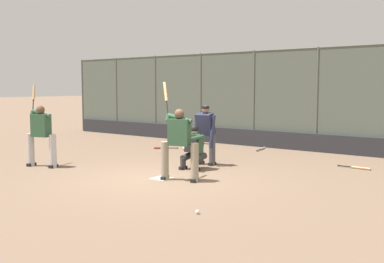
{
  "coord_description": "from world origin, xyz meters",
  "views": [
    {
      "loc": [
        -6.84,
        7.93,
        2.17
      ],
      "look_at": [
        -0.14,
        -1.0,
        1.05
      ],
      "focal_mm": 42.0,
      "sensor_mm": 36.0,
      "label": 1
    }
  ],
  "objects_px": {
    "umpire_home": "(205,133)",
    "spare_bat_third_base_side": "(163,148)",
    "spare_bat_first_base_side": "(197,143)",
    "baseball_loose": "(197,212)",
    "batter_on_deck": "(41,134)",
    "catcher_behind_plate": "(193,146)",
    "batter_at_plate": "(179,142)",
    "spare_bat_near_backstop": "(358,168)",
    "spare_bat_by_padding": "(262,149)"
  },
  "relations": [
    {
      "from": "baseball_loose",
      "to": "batter_on_deck",
      "type": "bearing_deg",
      "value": -10.68
    },
    {
      "from": "catcher_behind_plate",
      "to": "baseball_loose",
      "type": "relative_size",
      "value": 15.83
    },
    {
      "from": "spare_bat_first_base_side",
      "to": "spare_bat_by_padding",
      "type": "bearing_deg",
      "value": -177.63
    },
    {
      "from": "batter_at_plate",
      "to": "batter_on_deck",
      "type": "distance_m",
      "value": 4.19
    },
    {
      "from": "batter_at_plate",
      "to": "spare_bat_third_base_side",
      "type": "distance_m",
      "value": 5.44
    },
    {
      "from": "batter_at_plate",
      "to": "catcher_behind_plate",
      "type": "xyz_separation_m",
      "value": [
        0.6,
        -1.34,
        -0.3
      ]
    },
    {
      "from": "batter_at_plate",
      "to": "baseball_loose",
      "type": "distance_m",
      "value": 2.91
    },
    {
      "from": "umpire_home",
      "to": "spare_bat_third_base_side",
      "type": "relative_size",
      "value": 2.24
    },
    {
      "from": "baseball_loose",
      "to": "batter_at_plate",
      "type": "bearing_deg",
      "value": -45.06
    },
    {
      "from": "umpire_home",
      "to": "spare_bat_by_padding",
      "type": "distance_m",
      "value": 3.75
    },
    {
      "from": "batter_at_plate",
      "to": "spare_bat_first_base_side",
      "type": "relative_size",
      "value": 2.48
    },
    {
      "from": "spare_bat_third_base_side",
      "to": "spare_bat_near_backstop",
      "type": "bearing_deg",
      "value": 147.92
    },
    {
      "from": "spare_bat_near_backstop",
      "to": "spare_bat_first_base_side",
      "type": "xyz_separation_m",
      "value": [
        6.54,
        -1.73,
        0.0
      ]
    },
    {
      "from": "spare_bat_near_backstop",
      "to": "baseball_loose",
      "type": "bearing_deg",
      "value": -95.87
    },
    {
      "from": "spare_bat_first_base_side",
      "to": "umpire_home",
      "type": "bearing_deg",
      "value": 131.15
    },
    {
      "from": "catcher_behind_plate",
      "to": "spare_bat_by_padding",
      "type": "height_order",
      "value": "catcher_behind_plate"
    },
    {
      "from": "spare_bat_first_base_side",
      "to": "spare_bat_third_base_side",
      "type": "bearing_deg",
      "value": 88.86
    },
    {
      "from": "catcher_behind_plate",
      "to": "baseball_loose",
      "type": "xyz_separation_m",
      "value": [
        -2.56,
        3.3,
        -0.57
      ]
    },
    {
      "from": "batter_at_plate",
      "to": "spare_bat_near_backstop",
      "type": "height_order",
      "value": "batter_at_plate"
    },
    {
      "from": "spare_bat_third_base_side",
      "to": "spare_bat_first_base_side",
      "type": "relative_size",
      "value": 0.8
    },
    {
      "from": "spare_bat_by_padding",
      "to": "spare_bat_first_base_side",
      "type": "xyz_separation_m",
      "value": [
        2.75,
        0.0,
        0.0
      ]
    },
    {
      "from": "spare_bat_third_base_side",
      "to": "baseball_loose",
      "type": "distance_m",
      "value": 8.14
    },
    {
      "from": "spare_bat_near_backstop",
      "to": "spare_bat_by_padding",
      "type": "height_order",
      "value": "same"
    },
    {
      "from": "umpire_home",
      "to": "batter_on_deck",
      "type": "xyz_separation_m",
      "value": [
        3.39,
        2.9,
        0.02
      ]
    },
    {
      "from": "spare_bat_third_base_side",
      "to": "spare_bat_by_padding",
      "type": "bearing_deg",
      "value": -179.95
    },
    {
      "from": "catcher_behind_plate",
      "to": "umpire_home",
      "type": "xyz_separation_m",
      "value": [
        0.12,
        -0.75,
        0.28
      ]
    },
    {
      "from": "spare_bat_near_backstop",
      "to": "spare_bat_first_base_side",
      "type": "distance_m",
      "value": 6.76
    },
    {
      "from": "umpire_home",
      "to": "baseball_loose",
      "type": "xyz_separation_m",
      "value": [
        -2.68,
        4.05,
        -0.85
      ]
    },
    {
      "from": "batter_on_deck",
      "to": "spare_bat_third_base_side",
      "type": "xyz_separation_m",
      "value": [
        -0.34,
        -4.64,
        -0.87
      ]
    },
    {
      "from": "catcher_behind_plate",
      "to": "spare_bat_first_base_side",
      "type": "xyz_separation_m",
      "value": [
        3.06,
        -4.39,
        -0.57
      ]
    },
    {
      "from": "spare_bat_third_base_side",
      "to": "baseball_loose",
      "type": "xyz_separation_m",
      "value": [
        -5.73,
        5.79,
        0.0
      ]
    },
    {
      "from": "umpire_home",
      "to": "spare_bat_near_backstop",
      "type": "distance_m",
      "value": 4.17
    },
    {
      "from": "batter_at_plate",
      "to": "batter_on_deck",
      "type": "bearing_deg",
      "value": -5.16
    },
    {
      "from": "baseball_loose",
      "to": "spare_bat_by_padding",
      "type": "bearing_deg",
      "value": -69.6
    },
    {
      "from": "catcher_behind_plate",
      "to": "umpire_home",
      "type": "distance_m",
      "value": 0.81
    },
    {
      "from": "umpire_home",
      "to": "spare_bat_near_backstop",
      "type": "xyz_separation_m",
      "value": [
        -3.61,
        -1.91,
        -0.85
      ]
    },
    {
      "from": "spare_bat_near_backstop",
      "to": "baseball_loose",
      "type": "xyz_separation_m",
      "value": [
        0.92,
        5.95,
        0.0
      ]
    },
    {
      "from": "batter_on_deck",
      "to": "spare_bat_third_base_side",
      "type": "bearing_deg",
      "value": -109.36
    },
    {
      "from": "batter_at_plate",
      "to": "catcher_behind_plate",
      "type": "distance_m",
      "value": 1.5
    },
    {
      "from": "spare_bat_by_padding",
      "to": "spare_bat_first_base_side",
      "type": "height_order",
      "value": "same"
    },
    {
      "from": "umpire_home",
      "to": "spare_bat_first_base_side",
      "type": "relative_size",
      "value": 1.79
    },
    {
      "from": "spare_bat_third_base_side",
      "to": "baseball_loose",
      "type": "relative_size",
      "value": 9.93
    },
    {
      "from": "umpire_home",
      "to": "spare_bat_by_padding",
      "type": "bearing_deg",
      "value": -90.75
    },
    {
      "from": "batter_on_deck",
      "to": "spare_bat_by_padding",
      "type": "relative_size",
      "value": 2.56
    },
    {
      "from": "batter_at_plate",
      "to": "spare_bat_by_padding",
      "type": "xyz_separation_m",
      "value": [
        0.9,
        -5.73,
        -0.88
      ]
    },
    {
      "from": "spare_bat_by_padding",
      "to": "spare_bat_third_base_side",
      "type": "bearing_deg",
      "value": 113.4
    },
    {
      "from": "batter_on_deck",
      "to": "baseball_loose",
      "type": "xyz_separation_m",
      "value": [
        -6.07,
        1.15,
        -0.87
      ]
    },
    {
      "from": "batter_on_deck",
      "to": "spare_bat_by_padding",
      "type": "xyz_separation_m",
      "value": [
        -3.21,
        -6.54,
        -0.87
      ]
    },
    {
      "from": "batter_on_deck",
      "to": "spare_bat_near_backstop",
      "type": "bearing_deg",
      "value": -160.64
    },
    {
      "from": "spare_bat_first_base_side",
      "to": "baseball_loose",
      "type": "xyz_separation_m",
      "value": [
        -5.61,
        7.69,
        0.0
      ]
    }
  ]
}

